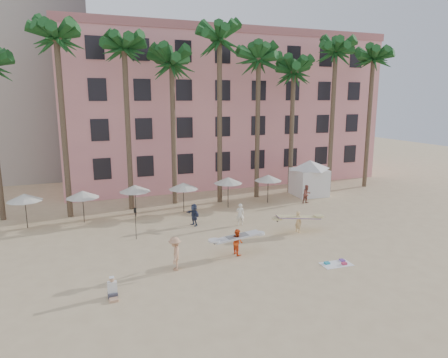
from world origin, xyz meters
TOP-DOWN VIEW (x-y plane):
  - ground at (0.00, 0.00)m, footprint 120.00×120.00m
  - pink_hotel at (7.00, 26.00)m, footprint 35.00×14.00m
  - palm_row at (0.51, 15.00)m, footprint 44.40×5.40m
  - umbrella_row at (-3.00, 12.50)m, footprint 22.50×2.70m
  - cabana at (12.16, 13.81)m, footprint 4.79×4.79m
  - beach_towel at (4.46, -1.18)m, footprint 1.85×1.09m
  - carrier_yellow at (5.32, 4.54)m, footprint 3.25×1.23m
  - carrier_white at (-0.39, 2.26)m, footprint 3.11×0.95m
  - beachgoers at (0.19, 6.23)m, footprint 15.75×10.83m
  - paddle at (-5.82, 7.18)m, footprint 0.18×0.04m
  - seated_man at (-8.14, -0.60)m, footprint 0.46×0.79m

SIDE VIEW (x-z plane):
  - ground at x=0.00m, z-range 0.00..0.00m
  - beach_towel at x=4.46m, z-range -0.04..0.10m
  - seated_man at x=-8.14m, z-range -0.16..0.87m
  - carrier_white at x=-0.39m, z-range 0.07..1.69m
  - beachgoers at x=0.19m, z-range -0.07..1.85m
  - carrier_yellow at x=5.32m, z-range 0.13..1.71m
  - paddle at x=-5.82m, z-range 0.30..2.52m
  - cabana at x=12.16m, z-range 0.32..3.82m
  - umbrella_row at x=-3.00m, z-range 0.97..3.69m
  - pink_hotel at x=7.00m, z-range 0.00..16.00m
  - palm_row at x=0.51m, z-range 4.82..21.12m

